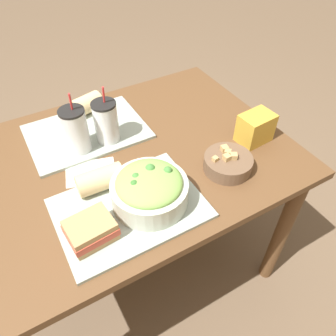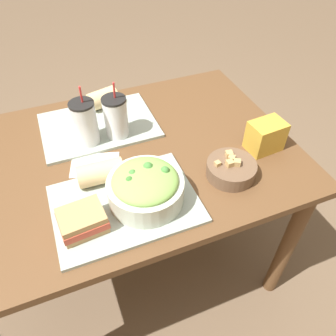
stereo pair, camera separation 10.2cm
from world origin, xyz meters
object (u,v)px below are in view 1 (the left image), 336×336
at_px(drink_cup_red, 106,123).
at_px(napkin_folded, 91,172).
at_px(soup_bowl, 228,163).
at_px(chip_bag, 255,128).
at_px(sandwich_near, 91,230).
at_px(baguette_near, 101,179).
at_px(drink_cup_dark, 76,131).
at_px(baguette_far, 88,104).
at_px(salad_bowl, 150,189).

relative_size(drink_cup_red, napkin_folded, 1.15).
relative_size(soup_bowl, chip_bag, 1.29).
bearing_deg(sandwich_near, baguette_near, 54.89).
bearing_deg(soup_bowl, baguette_near, 163.39).
bearing_deg(drink_cup_dark, chip_bag, -24.15).
height_order(sandwich_near, drink_cup_red, drink_cup_red).
xyz_separation_m(baguette_near, drink_cup_red, (0.11, 0.21, 0.04)).
xyz_separation_m(drink_cup_dark, napkin_folded, (-0.01, -0.12, -0.09)).
relative_size(soup_bowl, sandwich_near, 1.20).
bearing_deg(baguette_far, napkin_folded, 145.50).
bearing_deg(baguette_far, salad_bowl, 164.92).
relative_size(sandwich_near, chip_bag, 1.07).
distance_m(salad_bowl, chip_bag, 0.48).
xyz_separation_m(drink_cup_red, chip_bag, (0.47, -0.26, -0.03)).
relative_size(baguette_far, chip_bag, 1.02).
xyz_separation_m(salad_bowl, chip_bag, (0.47, 0.08, -0.01)).
height_order(chip_bag, napkin_folded, chip_bag).
bearing_deg(soup_bowl, drink_cup_dark, 140.21).
xyz_separation_m(salad_bowl, baguette_far, (0.00, 0.54, -0.02)).
relative_size(drink_cup_dark, chip_bag, 1.79).
bearing_deg(soup_bowl, baguette_far, 118.59).
distance_m(soup_bowl, drink_cup_dark, 0.53).
bearing_deg(soup_bowl, sandwich_near, -175.30).
bearing_deg(baguette_far, drink_cup_dark, 136.90).
xyz_separation_m(salad_bowl, baguette_near, (-0.11, 0.12, -0.02)).
distance_m(sandwich_near, chip_bag, 0.68).
distance_m(baguette_far, drink_cup_dark, 0.23).
relative_size(salad_bowl, baguette_far, 1.78).
bearing_deg(soup_bowl, napkin_folded, 152.47).
distance_m(soup_bowl, baguette_near, 0.42).
bearing_deg(drink_cup_red, drink_cup_dark, -180.00).
distance_m(sandwich_near, drink_cup_dark, 0.39).
relative_size(baguette_far, drink_cup_dark, 0.57).
distance_m(drink_cup_red, chip_bag, 0.54).
height_order(salad_bowl, drink_cup_dark, drink_cup_dark).
bearing_deg(baguette_near, drink_cup_red, -24.78).
height_order(salad_bowl, baguette_near, salad_bowl).
relative_size(salad_bowl, sandwich_near, 1.69).
xyz_separation_m(sandwich_near, baguette_near, (0.09, 0.16, 0.00)).
height_order(baguette_far, drink_cup_dark, drink_cup_dark).
relative_size(sandwich_near, napkin_folded, 0.72).
xyz_separation_m(drink_cup_dark, chip_bag, (0.58, -0.26, -0.03)).
xyz_separation_m(baguette_far, drink_cup_dark, (-0.11, -0.20, 0.04)).
distance_m(sandwich_near, baguette_far, 0.61).
distance_m(baguette_near, baguette_far, 0.43).
distance_m(drink_cup_dark, napkin_folded, 0.15).
distance_m(baguette_far, napkin_folded, 0.35).
distance_m(sandwich_near, drink_cup_red, 0.43).
bearing_deg(baguette_near, drink_cup_dark, 2.37).
bearing_deg(soup_bowl, chip_bag, 22.99).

